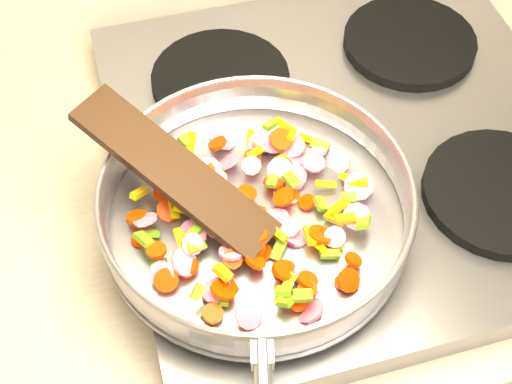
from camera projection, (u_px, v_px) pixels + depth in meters
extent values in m
cube|color=#939399|center=(350.00, 146.00, 0.94)|extent=(0.60, 0.60, 0.04)
cylinder|color=black|center=(279.00, 245.00, 0.82)|extent=(0.19, 0.19, 0.02)
cylinder|color=black|center=(501.00, 192.00, 0.86)|extent=(0.19, 0.19, 0.02)
cylinder|color=black|center=(220.00, 79.00, 0.98)|extent=(0.19, 0.19, 0.02)
cylinder|color=black|center=(410.00, 42.00, 1.02)|extent=(0.19, 0.19, 0.02)
cylinder|color=#9E9EA5|center=(256.00, 218.00, 0.82)|extent=(0.35, 0.35, 0.01)
torus|color=#9E9EA5|center=(256.00, 203.00, 0.80)|extent=(0.40, 0.40, 0.05)
torus|color=#9E9EA5|center=(256.00, 190.00, 0.78)|extent=(0.35, 0.35, 0.01)
cube|color=#9E9EA5|center=(262.00, 352.00, 0.68)|extent=(0.03, 0.03, 0.02)
cube|color=#619B15|center=(272.00, 181.00, 0.83)|extent=(0.02, 0.02, 0.01)
cube|color=#619B15|center=(195.00, 232.00, 0.79)|extent=(0.02, 0.02, 0.01)
cube|color=#D9AF06|center=(180.00, 240.00, 0.77)|extent=(0.01, 0.03, 0.02)
cube|color=#D9AF06|center=(174.00, 208.00, 0.81)|extent=(0.01, 0.03, 0.02)
cylinder|color=#F62F00|center=(307.00, 290.00, 0.75)|extent=(0.03, 0.03, 0.01)
cube|color=#619B15|center=(231.00, 237.00, 0.78)|extent=(0.02, 0.02, 0.01)
cylinder|color=#F62F00|center=(345.00, 282.00, 0.77)|extent=(0.03, 0.03, 0.01)
cube|color=#D9AF06|center=(310.00, 236.00, 0.78)|extent=(0.01, 0.03, 0.01)
cube|color=#D9AF06|center=(277.00, 232.00, 0.78)|extent=(0.02, 0.03, 0.01)
cube|color=#619B15|center=(258.00, 153.00, 0.87)|extent=(0.02, 0.02, 0.01)
cylinder|color=#D91559|center=(219.00, 212.00, 0.82)|extent=(0.04, 0.04, 0.02)
cube|color=#D9AF06|center=(196.00, 162.00, 0.85)|extent=(0.02, 0.02, 0.01)
cylinder|color=#D91559|center=(335.00, 237.00, 0.78)|extent=(0.04, 0.03, 0.03)
cube|color=#619B15|center=(158.00, 262.00, 0.78)|extent=(0.02, 0.02, 0.01)
cube|color=#D9AF06|center=(282.00, 296.00, 0.74)|extent=(0.02, 0.02, 0.01)
cube|color=#619B15|center=(330.00, 254.00, 0.78)|extent=(0.02, 0.01, 0.01)
cylinder|color=#D91559|center=(314.00, 163.00, 0.85)|extent=(0.03, 0.03, 0.01)
cube|color=#D9AF06|center=(319.00, 246.00, 0.78)|extent=(0.01, 0.02, 0.02)
cube|color=#619B15|center=(349.00, 205.00, 0.83)|extent=(0.02, 0.02, 0.01)
cube|color=#D9AF06|center=(346.00, 219.00, 0.79)|extent=(0.02, 0.01, 0.01)
cylinder|color=#D91559|center=(266.00, 146.00, 0.87)|extent=(0.04, 0.05, 0.03)
cylinder|color=#D91559|center=(145.00, 220.00, 0.79)|extent=(0.04, 0.03, 0.02)
cube|color=#619B15|center=(349.00, 198.00, 0.82)|extent=(0.02, 0.02, 0.01)
cylinder|color=#D91559|center=(295.00, 236.00, 0.80)|extent=(0.04, 0.05, 0.02)
cylinder|color=#D91559|center=(293.00, 147.00, 0.87)|extent=(0.04, 0.04, 0.02)
cylinder|color=#D91559|center=(192.00, 244.00, 0.77)|extent=(0.03, 0.02, 0.03)
cylinder|color=#F62F00|center=(252.00, 157.00, 0.87)|extent=(0.03, 0.03, 0.01)
cylinder|color=#D91559|center=(184.00, 262.00, 0.77)|extent=(0.04, 0.05, 0.03)
cylinder|color=#D91559|center=(276.00, 220.00, 0.81)|extent=(0.05, 0.05, 0.02)
cylinder|color=#F62F00|center=(188.00, 268.00, 0.77)|extent=(0.03, 0.04, 0.02)
cube|color=#D9AF06|center=(325.00, 184.00, 0.83)|extent=(0.03, 0.01, 0.02)
cylinder|color=#D91559|center=(189.00, 181.00, 0.84)|extent=(0.05, 0.05, 0.02)
cylinder|color=#F62F00|center=(161.00, 193.00, 0.83)|extent=(0.02, 0.02, 0.02)
cylinder|color=#F62F00|center=(260.00, 236.00, 0.78)|extent=(0.03, 0.03, 0.01)
cylinder|color=#D91559|center=(359.00, 186.00, 0.83)|extent=(0.04, 0.04, 0.03)
cube|color=#619B15|center=(226.00, 225.00, 0.81)|extent=(0.02, 0.02, 0.02)
cube|color=#619B15|center=(291.00, 180.00, 0.82)|extent=(0.02, 0.02, 0.02)
cylinder|color=#F62F00|center=(284.00, 197.00, 0.82)|extent=(0.03, 0.04, 0.02)
cylinder|color=#F62F00|center=(282.00, 168.00, 0.86)|extent=(0.04, 0.04, 0.02)
cylinder|color=#F62F00|center=(275.00, 179.00, 0.85)|extent=(0.03, 0.03, 0.01)
cylinder|color=#D91559|center=(316.00, 153.00, 0.86)|extent=(0.03, 0.03, 0.02)
cylinder|color=#F62F00|center=(291.00, 197.00, 0.84)|extent=(0.02, 0.02, 0.01)
cube|color=#D9AF06|center=(339.00, 206.00, 0.80)|extent=(0.03, 0.01, 0.02)
cylinder|color=#F62F00|center=(247.00, 193.00, 0.82)|extent=(0.03, 0.03, 0.01)
cube|color=#619B15|center=(284.00, 291.00, 0.74)|extent=(0.02, 0.02, 0.01)
cylinder|color=#F62F00|center=(217.00, 144.00, 0.86)|extent=(0.03, 0.03, 0.02)
cube|color=#619B15|center=(270.00, 125.00, 0.89)|extent=(0.02, 0.02, 0.01)
cylinder|color=#D91559|center=(249.00, 315.00, 0.74)|extent=(0.04, 0.04, 0.03)
cube|color=#D9AF06|center=(255.00, 152.00, 0.85)|extent=(0.02, 0.01, 0.02)
cube|color=#D9AF06|center=(334.00, 208.00, 0.82)|extent=(0.02, 0.02, 0.01)
cylinder|color=#D91559|center=(338.00, 163.00, 0.86)|extent=(0.03, 0.04, 0.03)
cube|color=#619B15|center=(279.00, 250.00, 0.79)|extent=(0.02, 0.03, 0.01)
cylinder|color=#F62F00|center=(349.00, 280.00, 0.76)|extent=(0.04, 0.03, 0.02)
cylinder|color=#D91559|center=(217.00, 202.00, 0.82)|extent=(0.03, 0.03, 0.02)
cube|color=#619B15|center=(208.00, 176.00, 0.83)|extent=(0.02, 0.02, 0.01)
cube|color=#D9AF06|center=(215.00, 192.00, 0.81)|extent=(0.02, 0.02, 0.02)
cylinder|color=#F62F00|center=(255.00, 248.00, 0.78)|extent=(0.03, 0.04, 0.03)
cube|color=#619B15|center=(210.00, 315.00, 0.74)|extent=(0.02, 0.02, 0.01)
cylinder|color=#F62F00|center=(274.00, 182.00, 0.84)|extent=(0.03, 0.03, 0.02)
cylinder|color=#F62F00|center=(353.00, 260.00, 0.77)|extent=(0.03, 0.03, 0.02)
cylinder|color=#D91559|center=(287.00, 227.00, 0.80)|extent=(0.04, 0.04, 0.01)
cylinder|color=#F62F00|center=(320.00, 235.00, 0.79)|extent=(0.03, 0.03, 0.02)
cube|color=#D9AF06|center=(357.00, 183.00, 0.83)|extent=(0.03, 0.02, 0.02)
cube|color=#D9AF06|center=(222.00, 273.00, 0.75)|extent=(0.02, 0.02, 0.01)
cylinder|color=#F62F00|center=(246.00, 311.00, 0.75)|extent=(0.02, 0.02, 0.02)
cylinder|color=#F62F00|center=(228.00, 285.00, 0.76)|extent=(0.03, 0.04, 0.02)
cube|color=#D9AF06|center=(188.00, 241.00, 0.79)|extent=(0.02, 0.03, 0.01)
cube|color=#619B15|center=(321.00, 204.00, 0.82)|extent=(0.01, 0.02, 0.01)
cube|color=#D9AF06|center=(280.00, 159.00, 0.86)|extent=(0.02, 0.01, 0.01)
cylinder|color=#D91559|center=(216.00, 290.00, 0.76)|extent=(0.04, 0.04, 0.02)
cylinder|color=#D91559|center=(296.00, 159.00, 0.87)|extent=(0.04, 0.04, 0.01)
cylinder|color=#D91559|center=(218.00, 224.00, 0.79)|extent=(0.05, 0.05, 0.02)
cylinder|color=#F62F00|center=(263.00, 253.00, 0.79)|extent=(0.03, 0.03, 0.01)
cube|color=#619B15|center=(201.00, 194.00, 0.82)|extent=(0.02, 0.02, 0.01)
cylinder|color=#D91559|center=(305.00, 274.00, 0.77)|extent=(0.03, 0.03, 0.02)
cube|color=#D9AF06|center=(335.00, 219.00, 0.80)|extent=(0.02, 0.03, 0.02)
cube|color=#619B15|center=(196.00, 246.00, 0.78)|extent=(0.03, 0.02, 0.02)
cylinder|color=#F62F00|center=(256.00, 215.00, 0.80)|extent=(0.03, 0.03, 0.01)
cube|color=#619B15|center=(223.00, 273.00, 0.75)|extent=(0.02, 0.03, 0.02)
cube|color=#619B15|center=(206.00, 184.00, 0.84)|extent=(0.02, 0.03, 0.01)
cylinder|color=#D91559|center=(280.00, 170.00, 0.85)|extent=(0.04, 0.04, 0.02)
cylinder|color=#D91559|center=(161.00, 273.00, 0.76)|extent=(0.04, 0.03, 0.03)
cylinder|color=#F62F00|center=(169.00, 210.00, 0.82)|extent=(0.03, 0.03, 0.02)
cylinder|color=#D91559|center=(208.00, 170.00, 0.84)|extent=(0.05, 0.04, 0.02)
cylinder|color=#F62F00|center=(284.00, 269.00, 0.78)|extent=(0.03, 0.03, 0.01)
cube|color=#D9AF06|center=(187.00, 188.00, 0.84)|extent=(0.02, 0.02, 0.01)
cylinder|color=#D91559|center=(215.00, 180.00, 0.83)|extent=(0.04, 0.04, 0.01)
cylinder|color=#D91559|center=(228.00, 162.00, 0.86)|extent=(0.04, 0.04, 0.02)
cylinder|color=#D91559|center=(357.00, 217.00, 0.80)|extent=(0.04, 0.04, 0.02)
cylinder|color=#D91559|center=(286.00, 196.00, 0.84)|extent=(0.04, 0.03, 0.03)
cylinder|color=#F62F00|center=(137.00, 217.00, 0.80)|extent=(0.03, 0.03, 0.02)
cube|color=#D9AF06|center=(273.00, 232.00, 0.80)|extent=(0.02, 0.03, 0.01)
cube|color=#D9AF06|center=(291.00, 134.00, 0.87)|extent=(0.02, 0.02, 0.01)
cylinder|color=#F62F00|center=(139.00, 240.00, 0.80)|extent=(0.02, 0.02, 0.01)
cylinder|color=#F62F00|center=(307.00, 202.00, 0.83)|extent=(0.03, 0.03, 0.02)
cube|color=#619B15|center=(144.00, 239.00, 0.78)|extent=(0.02, 0.03, 0.02)
cylinder|color=#F62F00|center=(255.00, 260.00, 0.77)|extent=(0.03, 0.03, 0.02)
cube|color=#619B15|center=(197.00, 292.00, 0.74)|extent=(0.02, 0.02, 0.02)
cylinder|color=#F62F00|center=(308.00, 280.00, 0.76)|extent=(0.03, 0.03, 0.01)
cylinder|color=#F62F00|center=(281.00, 139.00, 0.86)|extent=(0.03, 0.03, 0.02)
cylinder|color=#D91559|center=(294.00, 177.00, 0.85)|extent=(0.04, 0.05, 0.03)
cube|color=#D9AF06|center=(139.00, 193.00, 0.82)|extent=(0.02, 0.02, 0.02)
cube|color=#619B15|center=(285.00, 301.00, 0.73)|extent=(0.02, 0.02, 0.02)
cylinder|color=#F62F00|center=(156.00, 250.00, 0.77)|extent=(0.03, 0.03, 0.01)
cube|color=#D9AF06|center=(191.00, 142.00, 0.87)|extent=(0.02, 0.03, 0.02)
cylinder|color=#D91559|center=(310.00, 311.00, 0.75)|extent=(0.04, 0.04, 0.02)
cylinder|color=#D91559|center=(251.00, 166.00, 0.85)|extent=(0.03, 0.03, 0.01)
cube|color=#D9AF06|center=(243.00, 245.00, 0.78)|extent=(0.01, 0.03, 0.01)
cylinder|color=#F62F00|center=(232.00, 259.00, 0.77)|extent=(0.02, 0.02, 0.02)
cylinder|color=#F62F00|center=(297.00, 301.00, 0.75)|extent=(0.03, 0.03, 0.01)
cube|color=#D9AF06|center=(306.00, 138.00, 0.89)|extent=(0.02, 0.02, 0.01)
cube|color=#619B15|center=(185.00, 141.00, 0.87)|extent=(0.02, 0.02, 0.01)
cube|color=#D9AF06|center=(283.00, 125.00, 0.89)|extent=(0.02, 0.03, 0.01)
cylinder|color=#D91559|center=(232.00, 252.00, 0.77)|extent=(0.03, 0.03, 0.01)
cylinder|color=#F62F00|center=(213.00, 314.00, 0.74)|extent=(0.03, 0.03, 0.01)
cube|color=#D9AF06|center=(335.00, 242.00, 0.80)|extent=(0.02, 0.02, 0.01)
cube|color=#619B15|center=(320.00, 146.00, 0.88)|extent=(0.03, 0.03, 0.01)
cube|color=#619B15|center=(149.00, 234.00, 0.80)|extent=(0.02, 0.01, 0.02)
cube|color=#D9AF06|center=(289.00, 282.00, 0.76)|extent=(0.02, 0.02, 0.01)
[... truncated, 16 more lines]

